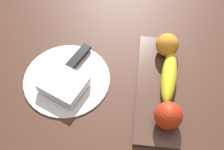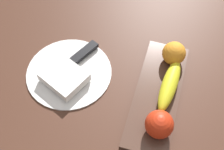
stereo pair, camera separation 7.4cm
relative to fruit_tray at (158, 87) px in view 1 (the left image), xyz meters
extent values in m
plane|color=#4A2A1E|center=(-0.02, -0.02, -0.01)|extent=(2.40, 2.40, 0.00)
cube|color=#4D3226|center=(0.00, 0.00, 0.00)|extent=(0.33, 0.11, 0.01)
sphere|color=red|center=(0.10, 0.02, 0.04)|extent=(0.07, 0.07, 0.07)
ellipsoid|color=yellow|center=(-0.02, 0.02, 0.03)|extent=(0.16, 0.05, 0.04)
sphere|color=orange|center=(-0.11, 0.02, 0.04)|extent=(0.06, 0.06, 0.06)
cylinder|color=white|center=(0.00, -0.24, 0.00)|extent=(0.23, 0.23, 0.01)
cube|color=white|center=(0.03, -0.24, 0.02)|extent=(0.13, 0.13, 0.03)
cube|color=silver|center=(-0.01, -0.25, 0.00)|extent=(0.14, 0.08, 0.00)
cube|color=black|center=(-0.07, -0.22, 0.01)|extent=(0.09, 0.06, 0.01)
camera|label=1|loc=(0.41, -0.08, 0.66)|focal=47.37mm
camera|label=2|loc=(0.40, 0.00, 0.66)|focal=47.37mm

